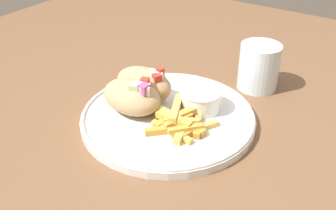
{
  "coord_description": "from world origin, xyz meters",
  "views": [
    {
      "loc": [
        0.35,
        -0.5,
        1.16
      ],
      "look_at": [
        0.03,
        -0.02,
        0.8
      ],
      "focal_mm": 42.0,
      "sensor_mm": 36.0,
      "label": 1
    }
  ],
  "objects_px": {
    "plate": "(168,117)",
    "pita_sandwich_far": "(144,84)",
    "pita_sandwich_near": "(132,96)",
    "fries_pile": "(179,122)",
    "sauce_ramekin": "(201,98)",
    "water_glass": "(259,69)"
  },
  "relations": [
    {
      "from": "sauce_ramekin",
      "to": "water_glass",
      "type": "height_order",
      "value": "water_glass"
    },
    {
      "from": "plate",
      "to": "sauce_ramekin",
      "type": "relative_size",
      "value": 4.03
    },
    {
      "from": "pita_sandwich_near",
      "to": "water_glass",
      "type": "distance_m",
      "value": 0.27
    },
    {
      "from": "pita_sandwich_far",
      "to": "fries_pile",
      "type": "xyz_separation_m",
      "value": [
        0.1,
        -0.04,
        -0.02
      ]
    },
    {
      "from": "plate",
      "to": "pita_sandwich_near",
      "type": "bearing_deg",
      "value": -159.87
    },
    {
      "from": "plate",
      "to": "pita_sandwich_near",
      "type": "xyz_separation_m",
      "value": [
        -0.06,
        -0.02,
        0.03
      ]
    },
    {
      "from": "plate",
      "to": "sauce_ramekin",
      "type": "bearing_deg",
      "value": 52.55
    },
    {
      "from": "pita_sandwich_far",
      "to": "water_glass",
      "type": "xyz_separation_m",
      "value": [
        0.15,
        0.18,
        -0.0
      ]
    },
    {
      "from": "pita_sandwich_near",
      "to": "pita_sandwich_far",
      "type": "bearing_deg",
      "value": 105.45
    },
    {
      "from": "water_glass",
      "to": "sauce_ramekin",
      "type": "bearing_deg",
      "value": -105.58
    },
    {
      "from": "pita_sandwich_far",
      "to": "fries_pile",
      "type": "distance_m",
      "value": 0.11
    },
    {
      "from": "pita_sandwich_near",
      "to": "pita_sandwich_far",
      "type": "distance_m",
      "value": 0.04
    },
    {
      "from": "plate",
      "to": "water_glass",
      "type": "distance_m",
      "value": 0.22
    },
    {
      "from": "plate",
      "to": "pita_sandwich_near",
      "type": "distance_m",
      "value": 0.07
    },
    {
      "from": "plate",
      "to": "pita_sandwich_far",
      "type": "height_order",
      "value": "pita_sandwich_far"
    },
    {
      "from": "pita_sandwich_far",
      "to": "water_glass",
      "type": "bearing_deg",
      "value": 47.96
    },
    {
      "from": "fries_pile",
      "to": "sauce_ramekin",
      "type": "distance_m",
      "value": 0.07
    },
    {
      "from": "plate",
      "to": "fries_pile",
      "type": "height_order",
      "value": "fries_pile"
    },
    {
      "from": "pita_sandwich_far",
      "to": "sauce_ramekin",
      "type": "distance_m",
      "value": 0.11
    },
    {
      "from": "pita_sandwich_far",
      "to": "plate",
      "type": "bearing_deg",
      "value": -20.51
    },
    {
      "from": "pita_sandwich_near",
      "to": "fries_pile",
      "type": "distance_m",
      "value": 0.1
    },
    {
      "from": "water_glass",
      "to": "fries_pile",
      "type": "bearing_deg",
      "value": -101.2
    }
  ]
}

